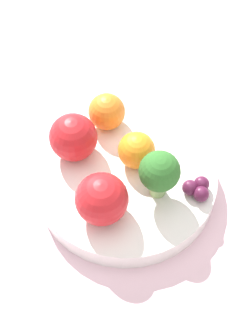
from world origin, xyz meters
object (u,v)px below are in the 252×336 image
object	(u,v)px
bowl	(126,179)
grape_cluster	(198,188)
broccoli	(158,174)
apple_red	(102,199)
orange_back	(137,150)
orange_front	(107,112)
apple_green	(73,137)

from	to	relation	value
bowl	grape_cluster	world-z (taller)	grape_cluster
broccoli	apple_red	bearing A→B (deg)	147.87
broccoli	orange_back	bearing A→B (deg)	61.59
broccoli	orange_back	xyz separation A→B (m)	(0.02, 0.04, -0.02)
bowl	grape_cluster	distance (m)	0.09
bowl	orange_back	world-z (taller)	orange_back
apple_red	orange_front	bearing A→B (deg)	34.93
broccoli	apple_green	xyz separation A→B (m)	(-0.01, 0.11, -0.01)
grape_cluster	apple_red	bearing A→B (deg)	139.27
bowl	apple_green	size ratio (longest dim) A/B	3.80
bowl	orange_front	size ratio (longest dim) A/B	4.72
apple_green	orange_front	size ratio (longest dim) A/B	1.24
orange_front	orange_back	world-z (taller)	orange_front
broccoli	orange_front	world-z (taller)	broccoli
apple_red	apple_green	distance (m)	0.09
broccoli	orange_front	bearing A→B (deg)	65.28
apple_green	orange_front	distance (m)	0.06
broccoli	apple_green	world-z (taller)	broccoli
orange_front	broccoli	bearing A→B (deg)	-114.72
broccoli	grape_cluster	bearing A→B (deg)	-52.72
orange_back	bowl	bearing A→B (deg)	178.10
apple_green	orange_back	size ratio (longest dim) A/B	1.29
orange_back	grape_cluster	distance (m)	0.08
bowl	grape_cluster	xyz separation A→B (m)	(0.03, -0.08, 0.02)
bowl	orange_front	xyz separation A→B (m)	(0.05, 0.06, 0.04)
apple_green	orange_front	bearing A→B (deg)	-4.80
bowl	apple_red	xyz separation A→B (m)	(-0.06, -0.01, 0.04)
apple_green	grape_cluster	size ratio (longest dim) A/B	1.73
apple_green	orange_front	xyz separation A→B (m)	(0.06, -0.00, -0.01)
orange_front	apple_red	bearing A→B (deg)	-145.07
bowl	orange_back	size ratio (longest dim) A/B	4.92
bowl	broccoli	size ratio (longest dim) A/B	3.31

